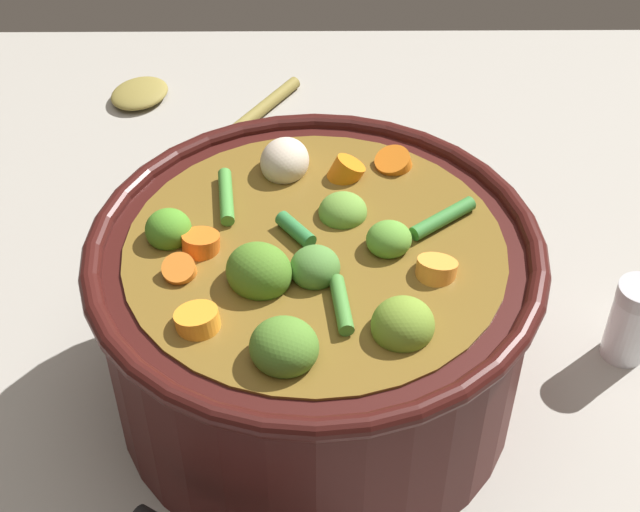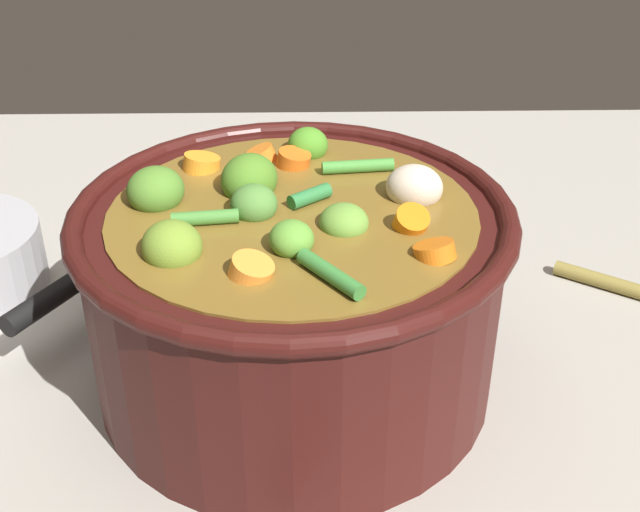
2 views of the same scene
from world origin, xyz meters
TOP-DOWN VIEW (x-y plane):
  - ground_plane at (0.00, 0.00)m, footprint 1.10×1.10m
  - cooking_pot at (0.00, 0.00)m, footprint 0.31×0.31m

SIDE VIEW (x-z plane):
  - ground_plane at x=0.00m, z-range 0.00..0.00m
  - cooking_pot at x=0.00m, z-range -0.01..0.17m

